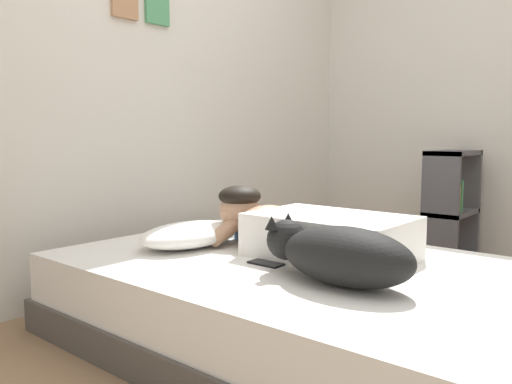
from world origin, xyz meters
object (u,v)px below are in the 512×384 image
pillow (190,234)px  dog (338,254)px  cell_phone (266,263)px  bed (296,303)px  bookshelf (450,206)px  person_lying (303,229)px  coffee_cup (244,231)px

pillow → dog: bearing=-95.8°
dog → cell_phone: dog is taller
cell_phone → dog: bearing=-97.4°
bed → bookshelf: bearing=0.1°
pillow → person_lying: (0.22, -0.47, 0.05)m
coffee_cup → cell_phone: 0.51m
coffee_cup → pillow: bearing=164.7°
pillow → bookshelf: size_ratio=0.69×
bed → bookshelf: bookshelf is taller
bed → cell_phone: 0.23m
person_lying → cell_phone: size_ratio=6.57×
pillow → cell_phone: size_ratio=3.71×
dog → coffee_cup: (0.37, 0.75, -0.07)m
pillow → person_lying: size_ratio=0.57×
coffee_cup → bookshelf: (1.57, -0.45, 0.00)m
pillow → bed: bearing=-80.7°
dog → coffee_cup: size_ratio=4.60×
bookshelf → person_lying: bearing=178.1°
person_lying → coffee_cup: (0.07, 0.40, -0.07)m
person_lying → dog: person_lying is taller
coffee_cup → bookshelf: bearing=-15.9°
pillow → dog: (-0.08, -0.83, 0.05)m
dog → cell_phone: bearing=82.6°
person_lying → bookshelf: bearing=-1.9°
bed → pillow: (-0.09, 0.53, 0.23)m
bed → pillow: size_ratio=3.78×
bed → pillow: bearing=99.3°
coffee_cup → bookshelf: size_ratio=0.17×
cell_phone → coffee_cup: bearing=51.3°
cell_phone → bed: bearing=-23.4°
person_lying → cell_phone: 0.27m
bed → person_lying: 0.31m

